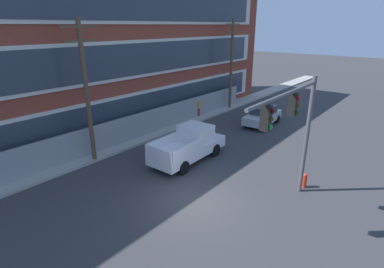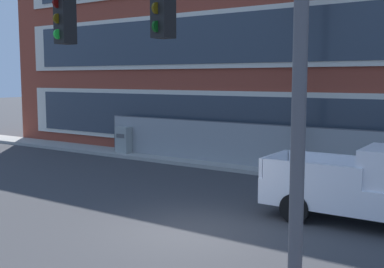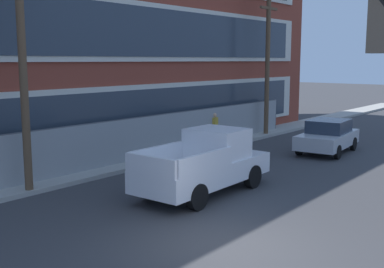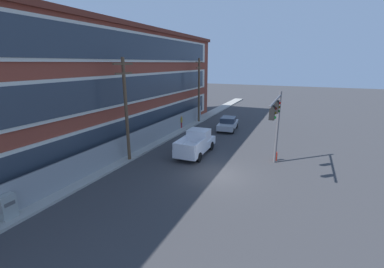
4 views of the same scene
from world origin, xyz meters
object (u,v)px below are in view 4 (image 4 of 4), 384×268
(pickup_truck_white, at_px, (196,143))
(pedestrian_near_cabinet, at_px, (181,121))
(fire_hydrant, at_px, (276,156))
(sedan_silver, at_px, (228,124))
(utility_pole_midblock, at_px, (199,88))
(traffic_signal_mast, at_px, (276,117))
(electrical_cabinet, at_px, (8,208))
(utility_pole_near_corner, at_px, (126,106))

(pickup_truck_white, height_order, pedestrian_near_cabinet, pickup_truck_white)
(pickup_truck_white, xyz_separation_m, fire_hydrant, (1.14, -6.70, -0.59))
(sedan_silver, distance_m, utility_pole_midblock, 6.61)
(fire_hydrant, bearing_deg, traffic_signal_mast, 179.07)
(sedan_silver, distance_m, electrical_cabinet, 23.00)
(utility_pole_midblock, bearing_deg, electrical_cabinet, 179.34)
(pickup_truck_white, bearing_deg, sedan_silver, -1.46)
(pickup_truck_white, distance_m, electrical_cabinet, 14.06)
(pickup_truck_white, height_order, electrical_cabinet, pickup_truck_white)
(fire_hydrant, bearing_deg, pedestrian_near_cabinet, 62.05)
(sedan_silver, xyz_separation_m, utility_pole_near_corner, (-13.08, 4.62, 3.76))
(utility_pole_midblock, bearing_deg, utility_pole_near_corner, -179.32)
(sedan_silver, distance_m, utility_pole_near_corner, 14.38)
(utility_pole_midblock, height_order, electrical_cabinet, utility_pole_midblock)
(pickup_truck_white, distance_m, pedestrian_near_cabinet, 9.00)
(sedan_silver, relative_size, pedestrian_near_cabinet, 2.58)
(sedan_silver, relative_size, utility_pole_near_corner, 0.53)
(sedan_silver, xyz_separation_m, utility_pole_midblock, (2.46, 4.81, 3.80))
(pickup_truck_white, distance_m, utility_pole_midblock, 13.08)
(pickup_truck_white, relative_size, electrical_cabinet, 3.71)
(utility_pole_midblock, distance_m, electrical_cabinet, 25.19)
(pickup_truck_white, bearing_deg, traffic_signal_mast, -99.99)
(utility_pole_near_corner, bearing_deg, traffic_signal_mast, -76.39)
(utility_pole_near_corner, xyz_separation_m, utility_pole_midblock, (15.55, 0.19, 0.05))
(electrical_cabinet, bearing_deg, pickup_truck_white, -20.21)
(traffic_signal_mast, xyz_separation_m, electrical_cabinet, (-12.02, 11.52, -3.42))
(sedan_silver, bearing_deg, utility_pole_midblock, 62.87)
(pedestrian_near_cabinet, height_order, fire_hydrant, pedestrian_near_cabinet)
(electrical_cabinet, bearing_deg, sedan_silver, -12.79)
(traffic_signal_mast, bearing_deg, utility_pole_midblock, 41.11)
(sedan_silver, bearing_deg, electrical_cabinet, 167.21)
(utility_pole_midblock, height_order, fire_hydrant, utility_pole_midblock)
(traffic_signal_mast, xyz_separation_m, utility_pole_midblock, (12.87, 11.23, 0.46))
(traffic_signal_mast, bearing_deg, pedestrian_near_cabinet, 53.93)
(utility_pole_midblock, xyz_separation_m, pedestrian_near_cabinet, (-4.29, 0.55, -3.63))
(sedan_silver, bearing_deg, utility_pole_near_corner, 160.54)
(electrical_cabinet, bearing_deg, traffic_signal_mast, -43.79)
(pickup_truck_white, height_order, utility_pole_near_corner, utility_pole_near_corner)
(pickup_truck_white, bearing_deg, utility_pole_midblock, 21.34)
(utility_pole_midblock, relative_size, fire_hydrant, 10.80)
(utility_pole_near_corner, relative_size, fire_hydrant, 10.61)
(pickup_truck_white, xyz_separation_m, utility_pole_near_corner, (-3.85, 4.39, 3.59))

